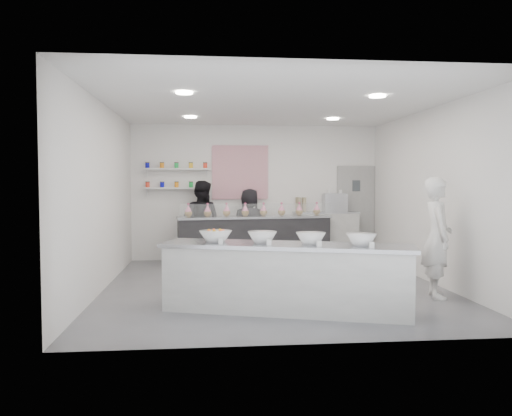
% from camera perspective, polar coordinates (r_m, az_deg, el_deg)
% --- Properties ---
extents(floor, '(6.00, 6.00, 0.00)m').
position_cam_1_polar(floor, '(8.39, 1.97, -8.91)').
color(floor, '#515156').
rests_on(floor, ground).
extents(ceiling, '(6.00, 6.00, 0.00)m').
position_cam_1_polar(ceiling, '(8.31, 2.01, 11.77)').
color(ceiling, white).
rests_on(ceiling, floor).
extents(back_wall, '(5.50, 0.00, 5.50)m').
position_cam_1_polar(back_wall, '(11.20, -0.04, 1.79)').
color(back_wall, white).
rests_on(back_wall, floor).
extents(left_wall, '(0.00, 6.00, 6.00)m').
position_cam_1_polar(left_wall, '(8.32, -17.15, 1.27)').
color(left_wall, white).
rests_on(left_wall, floor).
extents(right_wall, '(0.00, 6.00, 6.00)m').
position_cam_1_polar(right_wall, '(9.00, 19.62, 1.35)').
color(right_wall, white).
rests_on(right_wall, floor).
extents(back_door, '(0.88, 0.04, 2.10)m').
position_cam_1_polar(back_door, '(11.64, 11.32, -0.44)').
color(back_door, gray).
rests_on(back_door, floor).
extents(pattern_panel, '(1.25, 0.03, 1.20)m').
position_cam_1_polar(pattern_panel, '(11.15, -1.82, 4.09)').
color(pattern_panel, '#B23053').
rests_on(pattern_panel, back_wall).
extents(jar_shelf_lower, '(1.45, 0.22, 0.04)m').
position_cam_1_polar(jar_shelf_lower, '(11.06, -9.05, 2.26)').
color(jar_shelf_lower, silver).
rests_on(jar_shelf_lower, back_wall).
extents(jar_shelf_upper, '(1.45, 0.22, 0.04)m').
position_cam_1_polar(jar_shelf_upper, '(11.07, -9.07, 4.43)').
color(jar_shelf_upper, silver).
rests_on(jar_shelf_upper, back_wall).
extents(preserve_jars, '(1.45, 0.10, 0.56)m').
position_cam_1_polar(preserve_jars, '(11.05, -9.07, 3.71)').
color(preserve_jars, '#EE3C25').
rests_on(preserve_jars, jar_shelf_lower).
extents(downlight_0, '(0.24, 0.24, 0.02)m').
position_cam_1_polar(downlight_0, '(7.26, -8.21, 12.88)').
color(downlight_0, white).
rests_on(downlight_0, ceiling).
extents(downlight_1, '(0.24, 0.24, 0.02)m').
position_cam_1_polar(downlight_1, '(7.67, 13.71, 12.29)').
color(downlight_1, white).
rests_on(downlight_1, ceiling).
extents(downlight_2, '(0.24, 0.24, 0.02)m').
position_cam_1_polar(downlight_2, '(9.83, -7.51, 10.25)').
color(downlight_2, white).
rests_on(downlight_2, ceiling).
extents(downlight_3, '(0.24, 0.24, 0.02)m').
position_cam_1_polar(downlight_3, '(10.13, 8.78, 10.02)').
color(downlight_3, white).
rests_on(downlight_3, ceiling).
extents(prep_counter, '(3.41, 1.71, 0.91)m').
position_cam_1_polar(prep_counter, '(6.71, 3.47, -7.95)').
color(prep_counter, silver).
rests_on(prep_counter, floor).
extents(back_bar, '(3.31, 1.02, 1.01)m').
position_cam_1_polar(back_bar, '(10.64, -0.18, -3.64)').
color(back_bar, black).
rests_on(back_bar, floor).
extents(sneeze_guard, '(3.19, 0.44, 0.28)m').
position_cam_1_polar(sneeze_guard, '(10.31, 0.18, -0.26)').
color(sneeze_guard, white).
rests_on(sneeze_guard, back_bar).
extents(espresso_ledge, '(1.44, 0.46, 1.07)m').
position_cam_1_polar(espresso_ledge, '(11.30, 7.93, -3.13)').
color(espresso_ledge, silver).
rests_on(espresso_ledge, floor).
extents(espresso_machine, '(0.51, 0.35, 0.39)m').
position_cam_1_polar(espresso_machine, '(11.30, 8.98, 0.58)').
color(espresso_machine, '#93969E').
rests_on(espresso_machine, espresso_ledge).
extents(cup_stacks, '(0.24, 0.24, 0.32)m').
position_cam_1_polar(cup_stacks, '(11.13, 5.20, 0.39)').
color(cup_stacks, gray).
rests_on(cup_stacks, espresso_ledge).
extents(prep_bowls, '(2.38, 1.16, 0.16)m').
position_cam_1_polar(prep_bowls, '(6.63, 3.48, -3.43)').
color(prep_bowls, white).
rests_on(prep_bowls, prep_counter).
extents(label_cards, '(2.01, 0.04, 0.07)m').
position_cam_1_polar(label_cards, '(6.18, 5.60, -4.31)').
color(label_cards, white).
rests_on(label_cards, prep_counter).
extents(cookie_bags, '(2.95, 0.55, 0.28)m').
position_cam_1_polar(cookie_bags, '(10.59, -0.18, -0.17)').
color(cookie_bags, pink).
rests_on(cookie_bags, back_bar).
extents(woman_prep, '(0.56, 0.73, 1.80)m').
position_cam_1_polar(woman_prep, '(7.93, 20.00, -3.19)').
color(woman_prep, white).
rests_on(woman_prep, floor).
extents(staff_left, '(1.05, 0.95, 1.76)m').
position_cam_1_polar(staff_left, '(10.81, -6.28, -1.56)').
color(staff_left, black).
rests_on(staff_left, floor).
extents(staff_right, '(0.81, 0.56, 1.60)m').
position_cam_1_polar(staff_right, '(10.85, -0.71, -1.96)').
color(staff_right, black).
rests_on(staff_right, floor).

